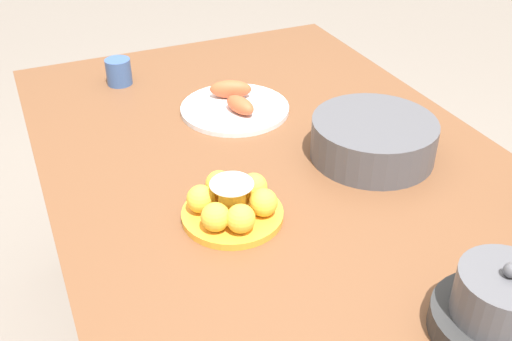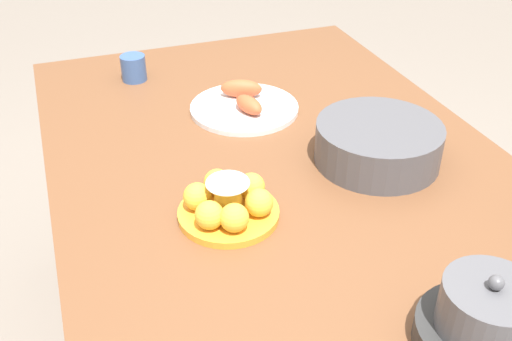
{
  "view_description": "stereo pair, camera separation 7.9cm",
  "coord_description": "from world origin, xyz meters",
  "px_view_note": "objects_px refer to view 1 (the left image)",
  "views": [
    {
      "loc": [
        1.1,
        -0.54,
        1.54
      ],
      "look_at": [
        0.09,
        -0.09,
        0.82
      ],
      "focal_mm": 42.0,
      "sensor_mm": 36.0,
      "label": 1
    },
    {
      "loc": [
        1.13,
        -0.46,
        1.54
      ],
      "look_at": [
        0.09,
        -0.09,
        0.82
      ],
      "focal_mm": 42.0,
      "sensor_mm": 36.0,
      "label": 2
    }
  ],
  "objects_px": {
    "dining_table": "(276,186)",
    "seafood_platter": "(235,105)",
    "serving_bowl": "(373,138)",
    "warming_pot": "(499,310)",
    "cake_plate": "(232,204)",
    "cup_near": "(119,72)"
  },
  "relations": [
    {
      "from": "dining_table",
      "to": "seafood_platter",
      "type": "distance_m",
      "value": 0.29
    },
    {
      "from": "dining_table",
      "to": "serving_bowl",
      "type": "xyz_separation_m",
      "value": [
        0.09,
        0.21,
        0.13
      ]
    },
    {
      "from": "cup_near",
      "to": "warming_pot",
      "type": "relative_size",
      "value": 0.37
    },
    {
      "from": "serving_bowl",
      "to": "seafood_platter",
      "type": "height_order",
      "value": "serving_bowl"
    },
    {
      "from": "dining_table",
      "to": "cake_plate",
      "type": "relative_size",
      "value": 7.49
    },
    {
      "from": "serving_bowl",
      "to": "warming_pot",
      "type": "distance_m",
      "value": 0.56
    },
    {
      "from": "cake_plate",
      "to": "cup_near",
      "type": "relative_size",
      "value": 2.75
    },
    {
      "from": "cake_plate",
      "to": "warming_pot",
      "type": "height_order",
      "value": "warming_pot"
    },
    {
      "from": "cup_near",
      "to": "serving_bowl",
      "type": "bearing_deg",
      "value": 35.24
    },
    {
      "from": "cup_near",
      "to": "dining_table",
      "type": "bearing_deg",
      "value": 23.67
    },
    {
      "from": "cake_plate",
      "to": "dining_table",
      "type": "bearing_deg",
      "value": 133.85
    },
    {
      "from": "dining_table",
      "to": "seafood_platter",
      "type": "bearing_deg",
      "value": 179.56
    },
    {
      "from": "cake_plate",
      "to": "warming_pot",
      "type": "relative_size",
      "value": 1.01
    },
    {
      "from": "cake_plate",
      "to": "cup_near",
      "type": "distance_m",
      "value": 0.74
    },
    {
      "from": "dining_table",
      "to": "serving_bowl",
      "type": "height_order",
      "value": "serving_bowl"
    },
    {
      "from": "dining_table",
      "to": "cake_plate",
      "type": "xyz_separation_m",
      "value": [
        0.18,
        -0.18,
        0.12
      ]
    },
    {
      "from": "seafood_platter",
      "to": "warming_pot",
      "type": "distance_m",
      "value": 0.91
    },
    {
      "from": "cake_plate",
      "to": "serving_bowl",
      "type": "distance_m",
      "value": 0.41
    },
    {
      "from": "seafood_platter",
      "to": "cake_plate",
      "type": "bearing_deg",
      "value": -22.72
    },
    {
      "from": "dining_table",
      "to": "warming_pot",
      "type": "bearing_deg",
      "value": 8.13
    },
    {
      "from": "seafood_platter",
      "to": "cup_near",
      "type": "relative_size",
      "value": 3.86
    },
    {
      "from": "serving_bowl",
      "to": "cup_near",
      "type": "distance_m",
      "value": 0.8
    }
  ]
}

